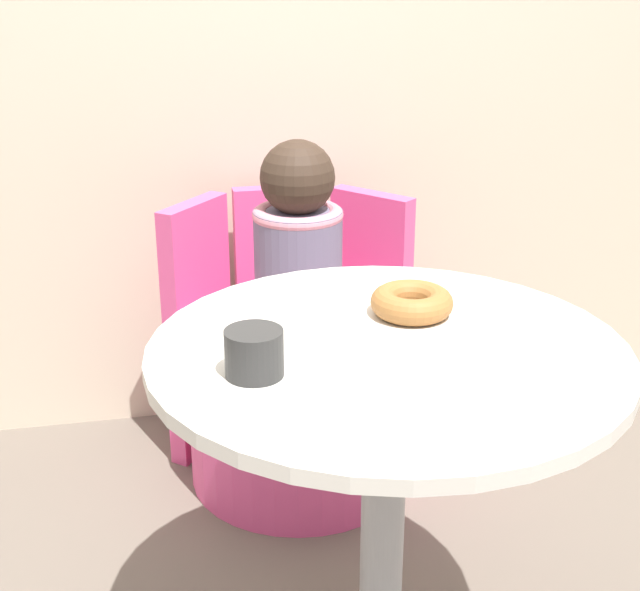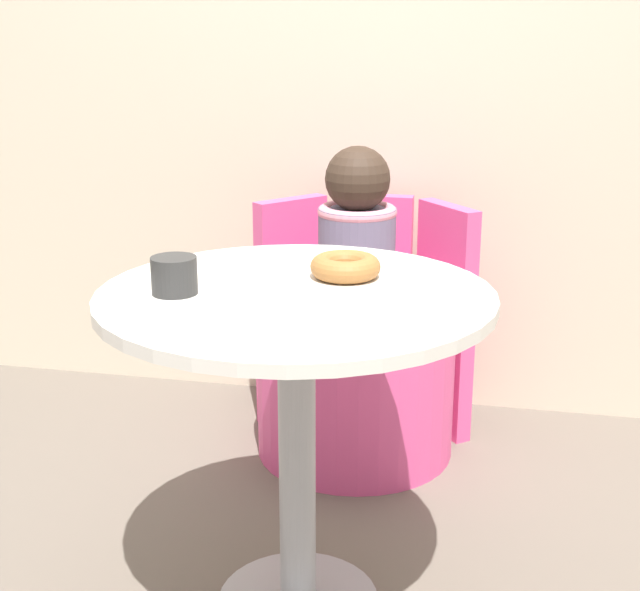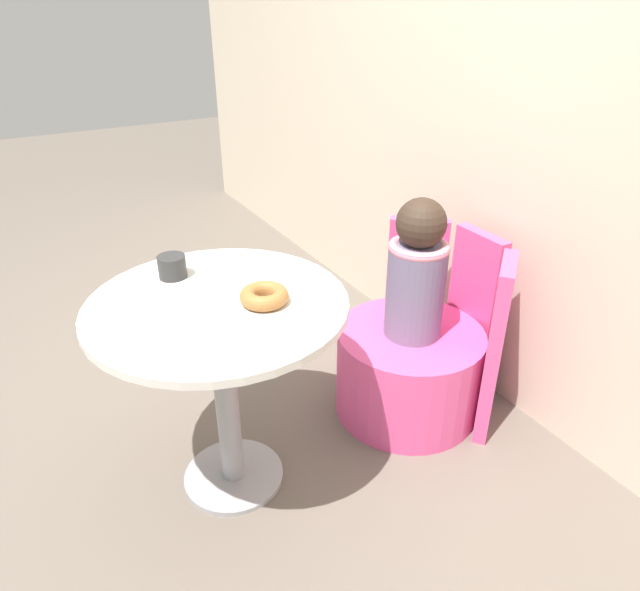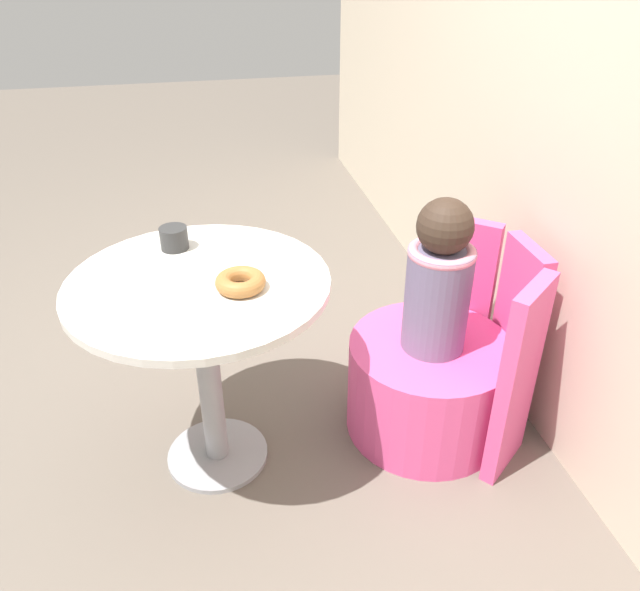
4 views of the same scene
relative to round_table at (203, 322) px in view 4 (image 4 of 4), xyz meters
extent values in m
plane|color=#665B51|center=(0.00, 0.05, -0.56)|extent=(12.00, 12.00, 0.00)
cube|color=beige|center=(0.00, 1.18, 0.64)|extent=(6.00, 0.06, 2.40)
cylinder|color=#99999E|center=(0.00, 0.00, -0.55)|extent=(0.34, 0.34, 0.02)
cylinder|color=#99999E|center=(0.00, 0.00, -0.21)|extent=(0.08, 0.08, 0.66)
cylinder|color=silver|center=(0.00, 0.00, 0.13)|extent=(0.77, 0.77, 0.02)
cylinder|color=#E54C8C|center=(-0.01, 0.75, -0.38)|extent=(0.56, 0.56, 0.36)
cube|color=#E54C8C|center=(-0.01, 1.06, -0.21)|extent=(0.24, 0.05, 0.70)
cube|color=#E54C8C|center=(0.23, 0.95, -0.21)|extent=(0.19, 0.22, 0.70)
cube|color=#E54C8C|center=(-0.24, 0.95, -0.21)|extent=(0.19, 0.22, 0.70)
cylinder|color=slate|center=(-0.01, 0.75, -0.02)|extent=(0.21, 0.21, 0.36)
torus|color=pink|center=(-0.01, 0.75, 0.15)|extent=(0.22, 0.22, 0.04)
sphere|color=#38281E|center=(-0.01, 0.75, 0.24)|extent=(0.18, 0.18, 0.18)
torus|color=#9E6633|center=(0.07, 0.12, 0.17)|extent=(0.14, 0.14, 0.05)
cylinder|color=#2D2D2D|center=(-0.22, -0.06, 0.18)|extent=(0.09, 0.09, 0.07)
camera|label=1|loc=(-0.37, -1.24, 0.73)|focal=50.00mm
camera|label=2|loc=(0.38, -1.59, 0.63)|focal=50.00mm
camera|label=3|loc=(1.41, -0.46, 0.95)|focal=32.00mm
camera|label=4|loc=(1.60, 0.02, 1.04)|focal=35.00mm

